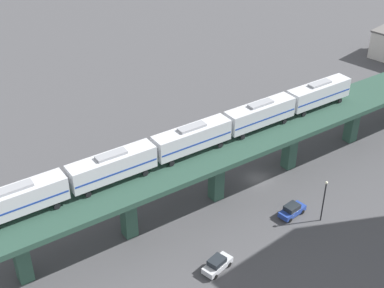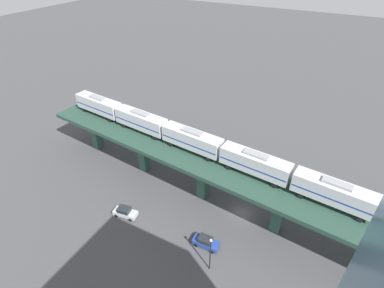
{
  "view_description": "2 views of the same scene",
  "coord_description": "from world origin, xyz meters",
  "px_view_note": "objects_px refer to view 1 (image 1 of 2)",
  "views": [
    {
      "loc": [
        46.96,
        -53.39,
        50.58
      ],
      "look_at": [
        -2.59,
        -11.79,
        10.21
      ],
      "focal_mm": 50.0,
      "sensor_mm": 36.0,
      "label": 1
    },
    {
      "loc": [
        38.16,
        10.03,
        42.02
      ],
      "look_at": [
        -2.59,
        -11.79,
        10.21
      ],
      "focal_mm": 28.0,
      "sensor_mm": 36.0,
      "label": 2
    }
  ],
  "objects_px": {
    "subway_train": "(192,138)",
    "street_car_silver": "(217,264)",
    "delivery_truck": "(157,169)",
    "street_lamp": "(324,198)",
    "street_car_blue": "(292,210)"
  },
  "relations": [
    {
      "from": "subway_train",
      "to": "street_car_silver",
      "type": "bearing_deg",
      "value": -27.3
    },
    {
      "from": "delivery_truck",
      "to": "street_lamp",
      "type": "bearing_deg",
      "value": 26.46
    },
    {
      "from": "subway_train",
      "to": "street_lamp",
      "type": "bearing_deg",
      "value": 36.2
    },
    {
      "from": "street_car_blue",
      "to": "street_lamp",
      "type": "distance_m",
      "value": 5.25
    },
    {
      "from": "street_lamp",
      "to": "street_car_silver",
      "type": "bearing_deg",
      "value": -97.48
    },
    {
      "from": "street_car_blue",
      "to": "delivery_truck",
      "type": "distance_m",
      "value": 22.45
    },
    {
      "from": "subway_train",
      "to": "street_lamp",
      "type": "distance_m",
      "value": 20.55
    },
    {
      "from": "street_lamp",
      "to": "delivery_truck",
      "type": "bearing_deg",
      "value": -153.54
    },
    {
      "from": "street_lamp",
      "to": "subway_train",
      "type": "bearing_deg",
      "value": -143.8
    },
    {
      "from": "street_car_silver",
      "to": "street_lamp",
      "type": "height_order",
      "value": "street_lamp"
    },
    {
      "from": "subway_train",
      "to": "street_lamp",
      "type": "relative_size",
      "value": 8.99
    },
    {
      "from": "street_car_silver",
      "to": "street_lamp",
      "type": "xyz_separation_m",
      "value": [
        2.39,
        18.18,
        3.17
      ]
    },
    {
      "from": "street_car_silver",
      "to": "street_car_blue",
      "type": "xyz_separation_m",
      "value": [
        -1.08,
        15.83,
        0.0
      ]
    },
    {
      "from": "delivery_truck",
      "to": "street_lamp",
      "type": "relative_size",
      "value": 1.08
    },
    {
      "from": "subway_train",
      "to": "delivery_truck",
      "type": "distance_m",
      "value": 12.58
    }
  ]
}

